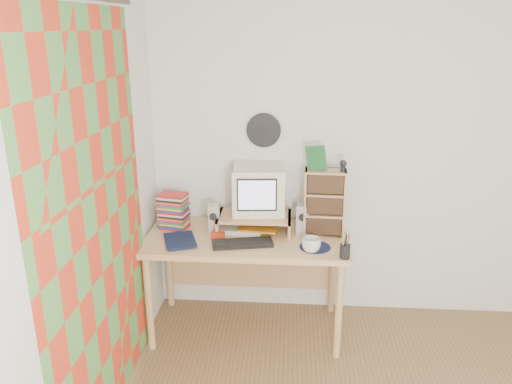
# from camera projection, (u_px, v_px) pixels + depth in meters

# --- Properties ---
(back_wall) EXTENTS (3.50, 0.00, 3.50)m
(back_wall) POSITION_uv_depth(u_px,v_px,m) (392.00, 156.00, 3.61)
(back_wall) COLOR silver
(back_wall) RESTS_ON floor
(left_wall) EXTENTS (0.00, 3.50, 3.50)m
(left_wall) POSITION_uv_depth(u_px,v_px,m) (44.00, 253.00, 2.08)
(left_wall) COLOR silver
(left_wall) RESTS_ON floor
(curtain) EXTENTS (0.00, 2.20, 2.20)m
(curtain) POSITION_uv_depth(u_px,v_px,m) (98.00, 230.00, 2.56)
(curtain) COLOR red
(curtain) RESTS_ON left_wall
(wall_disc) EXTENTS (0.25, 0.02, 0.25)m
(wall_disc) POSITION_uv_depth(u_px,v_px,m) (264.00, 130.00, 3.60)
(wall_disc) COLOR black
(wall_disc) RESTS_ON back_wall
(desk) EXTENTS (1.40, 0.70, 0.75)m
(desk) POSITION_uv_depth(u_px,v_px,m) (247.00, 249.00, 3.59)
(desk) COLOR tan
(desk) RESTS_ON floor
(monitor_riser) EXTENTS (0.52, 0.30, 0.12)m
(monitor_riser) POSITION_uv_depth(u_px,v_px,m) (254.00, 218.00, 3.55)
(monitor_riser) COLOR tan
(monitor_riser) RESTS_ON desk
(crt_monitor) EXTENTS (0.38, 0.38, 0.34)m
(crt_monitor) POSITION_uv_depth(u_px,v_px,m) (258.00, 190.00, 3.54)
(crt_monitor) COLOR silver
(crt_monitor) RESTS_ON monitor_riser
(speaker_left) EXTENTS (0.09, 0.09, 0.21)m
(speaker_left) POSITION_uv_depth(u_px,v_px,m) (214.00, 219.00, 3.51)
(speaker_left) COLOR #AEADB2
(speaker_left) RESTS_ON desk
(speaker_right) EXTENTS (0.09, 0.09, 0.22)m
(speaker_right) POSITION_uv_depth(u_px,v_px,m) (302.00, 219.00, 3.49)
(speaker_right) COLOR #AEADB2
(speaker_right) RESTS_ON desk
(keyboard) EXTENTS (0.42, 0.21, 0.03)m
(keyboard) POSITION_uv_depth(u_px,v_px,m) (243.00, 243.00, 3.34)
(keyboard) COLOR black
(keyboard) RESTS_ON desk
(dvd_stack) EXTENTS (0.22, 0.17, 0.27)m
(dvd_stack) POSITION_uv_depth(u_px,v_px,m) (174.00, 210.00, 3.59)
(dvd_stack) COLOR brown
(dvd_stack) RESTS_ON desk
(cd_rack) EXTENTS (0.29, 0.16, 0.47)m
(cd_rack) POSITION_uv_depth(u_px,v_px,m) (324.00, 203.00, 3.46)
(cd_rack) COLOR tan
(cd_rack) RESTS_ON desk
(mug) EXTENTS (0.13, 0.13, 0.10)m
(mug) POSITION_uv_depth(u_px,v_px,m) (311.00, 245.00, 3.23)
(mug) COLOR silver
(mug) RESTS_ON desk
(diary) EXTENTS (0.29, 0.25, 0.05)m
(diary) POSITION_uv_depth(u_px,v_px,m) (165.00, 240.00, 3.36)
(diary) COLOR #0F1938
(diary) RESTS_ON desk
(mousepad) EXTENTS (0.21, 0.21, 0.00)m
(mousepad) POSITION_uv_depth(u_px,v_px,m) (315.00, 247.00, 3.31)
(mousepad) COLOR #0F1434
(mousepad) RESTS_ON desk
(pen_cup) EXTENTS (0.07, 0.07, 0.13)m
(pen_cup) POSITION_uv_depth(u_px,v_px,m) (345.00, 249.00, 3.14)
(pen_cup) COLOR black
(pen_cup) RESTS_ON desk
(papers) EXTENTS (0.34, 0.27, 0.04)m
(papers) POSITION_uv_depth(u_px,v_px,m) (248.00, 227.00, 3.59)
(papers) COLOR beige
(papers) RESTS_ON desk
(red_box) EXTENTS (0.09, 0.06, 0.04)m
(red_box) POSITION_uv_depth(u_px,v_px,m) (218.00, 236.00, 3.44)
(red_box) COLOR #B83513
(red_box) RESTS_ON desk
(game_box) EXTENTS (0.13, 0.06, 0.17)m
(game_box) POSITION_uv_depth(u_px,v_px,m) (316.00, 158.00, 3.36)
(game_box) COLOR #185626
(game_box) RESTS_ON cd_rack
(webcam) EXTENTS (0.05, 0.05, 0.08)m
(webcam) POSITION_uv_depth(u_px,v_px,m) (343.00, 166.00, 3.33)
(webcam) COLOR black
(webcam) RESTS_ON cd_rack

